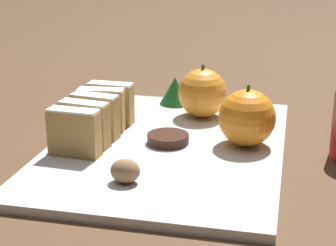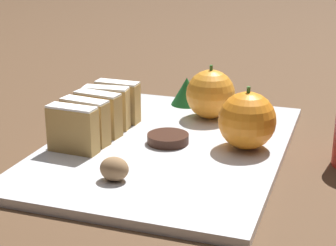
{
  "view_description": "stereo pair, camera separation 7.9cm",
  "coord_description": "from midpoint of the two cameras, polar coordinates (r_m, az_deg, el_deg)",
  "views": [
    {
      "loc": [
        0.16,
        -0.73,
        0.3
      ],
      "look_at": [
        0.0,
        0.0,
        0.04
      ],
      "focal_mm": 60.0,
      "sensor_mm": 36.0,
      "label": 1
    },
    {
      "loc": [
        0.24,
        -0.7,
        0.3
      ],
      "look_at": [
        0.0,
        0.0,
        0.04
      ],
      "focal_mm": 60.0,
      "sensor_mm": 36.0,
      "label": 2
    }
  ],
  "objects": [
    {
      "name": "orange_near",
      "position": [
        0.9,
        6.85,
        2.89
      ],
      "size": [
        0.08,
        0.08,
        0.09
      ],
      "color": "orange",
      "rests_on": "serving_platter"
    },
    {
      "name": "stollen_slice_second",
      "position": [
        0.79,
        -5.6,
        0.1
      ],
      "size": [
        0.07,
        0.03,
        0.06
      ],
      "color": "tan",
      "rests_on": "serving_platter"
    },
    {
      "name": "chocolate_cookie",
      "position": [
        0.8,
        2.72,
        -1.52
      ],
      "size": [
        0.06,
        0.06,
        0.01
      ],
      "color": "#381E14",
      "rests_on": "serving_platter"
    },
    {
      "name": "serving_platter",
      "position": [
        0.8,
        2.82,
        -2.5
      ],
      "size": [
        0.32,
        0.45,
        0.01
      ],
      "color": "silver",
      "rests_on": "ground_plane"
    },
    {
      "name": "orange_far",
      "position": [
        0.78,
        10.92,
        0.2
      ],
      "size": [
        0.08,
        0.08,
        0.09
      ],
      "color": "orange",
      "rests_on": "serving_platter"
    },
    {
      "name": "evergreen_sprig",
      "position": [
        0.97,
        4.24,
        3.21
      ],
      "size": [
        0.05,
        0.05,
        0.05
      ],
      "color": "#195623",
      "rests_on": "serving_platter"
    },
    {
      "name": "stollen_slice_third",
      "position": [
        0.82,
        -4.49,
        0.83
      ],
      "size": [
        0.07,
        0.03,
        0.06
      ],
      "color": "tan",
      "rests_on": "serving_platter"
    },
    {
      "name": "stollen_slice_fifth",
      "position": [
        0.88,
        -2.59,
        2.15
      ],
      "size": [
        0.07,
        0.03,
        0.06
      ],
      "color": "tan",
      "rests_on": "serving_platter"
    },
    {
      "name": "stollen_slice_front",
      "position": [
        0.76,
        -6.76,
        -0.68
      ],
      "size": [
        0.07,
        0.03,
        0.06
      ],
      "color": "tan",
      "rests_on": "serving_platter"
    },
    {
      "name": "walnut",
      "position": [
        0.67,
        -2.16,
        -4.74
      ],
      "size": [
        0.04,
        0.03,
        0.03
      ],
      "color": "#8E6B47",
      "rests_on": "serving_platter"
    },
    {
      "name": "stollen_slice_fourth",
      "position": [
        0.85,
        -3.67,
        1.53
      ],
      "size": [
        0.07,
        0.03,
        0.06
      ],
      "color": "tan",
      "rests_on": "serving_platter"
    },
    {
      "name": "ground_plane",
      "position": [
        0.8,
        2.81,
        -2.9
      ],
      "size": [
        6.0,
        6.0,
        0.0
      ],
      "primitive_type": "plane",
      "color": "#513823"
    }
  ]
}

